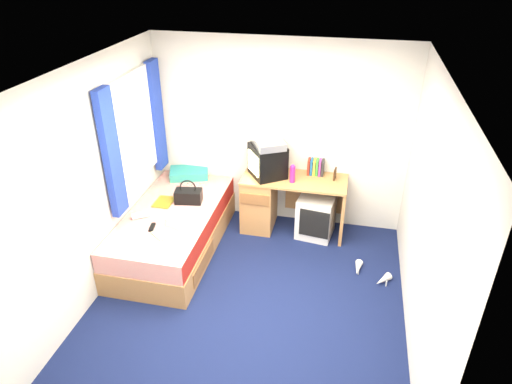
% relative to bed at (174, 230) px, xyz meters
% --- Properties ---
extents(ground, '(3.40, 3.40, 0.00)m').
position_rel_bed_xyz_m(ground, '(1.10, -0.70, -0.27)').
color(ground, '#0C1438').
rests_on(ground, ground).
extents(room_shell, '(3.40, 3.40, 3.40)m').
position_rel_bed_xyz_m(room_shell, '(1.10, -0.70, 1.18)').
color(room_shell, white).
rests_on(room_shell, ground).
extents(bed, '(1.01, 2.00, 0.54)m').
position_rel_bed_xyz_m(bed, '(0.00, 0.00, 0.00)').
color(bed, '#B6814C').
rests_on(bed, ground).
extents(pillow, '(0.58, 0.46, 0.11)m').
position_rel_bed_xyz_m(pillow, '(-0.09, 0.87, 0.33)').
color(pillow, '#1A62AB').
rests_on(pillow, bed).
extents(desk, '(1.30, 0.55, 0.75)m').
position_rel_bed_xyz_m(desk, '(1.08, 0.74, 0.14)').
color(desk, '#B6814C').
rests_on(desk, ground).
extents(storage_cube, '(0.49, 0.49, 0.54)m').
position_rel_bed_xyz_m(storage_cube, '(1.65, 0.68, 0.00)').
color(storage_cube, silver).
rests_on(storage_cube, ground).
extents(crt_tv, '(0.54, 0.55, 0.41)m').
position_rel_bed_xyz_m(crt_tv, '(1.00, 0.74, 0.68)').
color(crt_tv, black).
rests_on(crt_tv, desk).
extents(vcr, '(0.51, 0.56, 0.09)m').
position_rel_bed_xyz_m(vcr, '(1.01, 0.74, 0.93)').
color(vcr, '#B7B7B9').
rests_on(vcr, crt_tv).
extents(book_row, '(0.20, 0.13, 0.20)m').
position_rel_bed_xyz_m(book_row, '(1.59, 0.90, 0.58)').
color(book_row, maroon).
rests_on(book_row, desk).
extents(picture_frame, '(0.03, 0.12, 0.14)m').
position_rel_bed_xyz_m(picture_frame, '(1.84, 0.82, 0.55)').
color(picture_frame, black).
rests_on(picture_frame, desk).
extents(pink_water_bottle, '(0.08, 0.08, 0.21)m').
position_rel_bed_xyz_m(pink_water_bottle, '(1.33, 0.63, 0.59)').
color(pink_water_bottle, '#DE1F74').
rests_on(pink_water_bottle, desk).
extents(aerosol_can, '(0.05, 0.05, 0.17)m').
position_rel_bed_xyz_m(aerosol_can, '(1.22, 0.76, 0.57)').
color(aerosol_can, silver).
rests_on(aerosol_can, desk).
extents(handbag, '(0.35, 0.23, 0.30)m').
position_rel_bed_xyz_m(handbag, '(0.13, 0.24, 0.36)').
color(handbag, black).
rests_on(handbag, bed).
extents(towel, '(0.33, 0.31, 0.09)m').
position_rel_bed_xyz_m(towel, '(0.21, -0.27, 0.32)').
color(towel, silver).
rests_on(towel, bed).
extents(magazine, '(0.21, 0.28, 0.01)m').
position_rel_bed_xyz_m(magazine, '(-0.16, 0.16, 0.28)').
color(magazine, yellow).
rests_on(magazine, bed).
extents(water_bottle, '(0.21, 0.17, 0.07)m').
position_rel_bed_xyz_m(water_bottle, '(-0.29, -0.23, 0.31)').
color(water_bottle, white).
rests_on(water_bottle, bed).
extents(colour_swatch_fan, '(0.21, 0.18, 0.01)m').
position_rel_bed_xyz_m(colour_swatch_fan, '(0.05, -0.53, 0.28)').
color(colour_swatch_fan, orange).
rests_on(colour_swatch_fan, bed).
extents(remote_control, '(0.08, 0.17, 0.02)m').
position_rel_bed_xyz_m(remote_control, '(-0.08, -0.39, 0.28)').
color(remote_control, black).
rests_on(remote_control, bed).
extents(window_assembly, '(0.11, 1.42, 1.40)m').
position_rel_bed_xyz_m(window_assembly, '(-0.45, 0.20, 1.15)').
color(window_assembly, silver).
rests_on(window_assembly, room_shell).
extents(white_heels, '(0.44, 0.38, 0.09)m').
position_rel_bed_xyz_m(white_heels, '(2.35, -0.05, -0.23)').
color(white_heels, silver).
rests_on(white_heels, ground).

